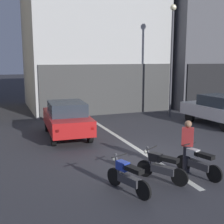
% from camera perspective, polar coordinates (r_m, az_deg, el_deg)
% --- Properties ---
extents(ground_plane, '(120.00, 120.00, 0.00)m').
position_cam_1_polar(ground_plane, '(11.16, 7.32, -8.57)').
color(ground_plane, '#333338').
extents(lane_centre_line, '(0.20, 18.00, 0.01)m').
position_cam_1_polar(lane_centre_line, '(16.47, -2.70, -2.29)').
color(lane_centre_line, silver).
rests_on(lane_centre_line, ground).
extents(building_mid_block, '(9.18, 7.19, 14.91)m').
position_cam_1_polar(building_mid_block, '(22.67, -3.99, 20.04)').
color(building_mid_block, silver).
rests_on(building_mid_block, ground).
extents(building_far_right, '(8.77, 9.36, 12.24)m').
position_cam_1_polar(building_far_right, '(26.81, 16.25, 15.29)').
color(building_far_right, '#56565B').
rests_on(building_far_right, ground).
extents(car_red_crossing_near, '(2.02, 4.20, 1.64)m').
position_cam_1_polar(car_red_crossing_near, '(13.79, -8.63, -1.15)').
color(car_red_crossing_near, black).
rests_on(car_red_crossing_near, ground).
extents(car_white_parked_kerbside, '(2.13, 4.24, 1.64)m').
position_cam_1_polar(car_white_parked_kerbside, '(16.96, 19.66, 0.51)').
color(car_white_parked_kerbside, black).
rests_on(car_white_parked_kerbside, ground).
extents(street_lamp, '(0.36, 0.36, 6.65)m').
position_cam_1_polar(street_lamp, '(18.46, 11.36, 11.56)').
color(street_lamp, '#47474C').
rests_on(street_lamp, ground).
extents(motorcycle_blue_row_leftmost, '(0.68, 1.60, 0.98)m').
position_cam_1_polar(motorcycle_blue_row_leftmost, '(8.22, 2.98, -12.14)').
color(motorcycle_blue_row_leftmost, black).
rests_on(motorcycle_blue_row_leftmost, ground).
extents(motorcycle_black_row_left_mid, '(0.92, 1.47, 0.98)m').
position_cam_1_polar(motorcycle_black_row_left_mid, '(9.02, 9.38, -10.19)').
color(motorcycle_black_row_left_mid, black).
rests_on(motorcycle_black_row_left_mid, ground).
extents(motorcycle_white_row_centre, '(0.64, 1.62, 0.98)m').
position_cam_1_polar(motorcycle_white_row_centre, '(9.62, 16.06, -9.14)').
color(motorcycle_white_row_centre, black).
rests_on(motorcycle_white_row_centre, ground).
extents(person_by_motorcycles, '(0.42, 0.40, 1.67)m').
position_cam_1_polar(person_by_motorcycles, '(9.79, 14.18, -6.27)').
color(person_by_motorcycles, '#23232D').
rests_on(person_by_motorcycles, ground).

